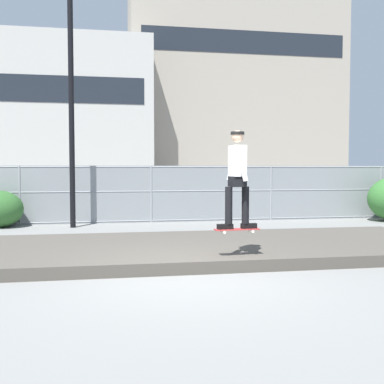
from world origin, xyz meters
name	(u,v)px	position (x,y,z in m)	size (l,w,h in m)	color
ground_plane	(191,278)	(0.00, 0.00, 0.00)	(120.00, 120.00, 0.00)	slate
gravel_berm	(174,249)	(0.00, 2.06, 0.11)	(11.60, 3.73, 0.22)	#4C473F
skateboard	(237,229)	(0.91, 0.58, 0.69)	(0.81, 0.25, 0.07)	#B22D2D
skater	(237,173)	(0.91, 0.58, 1.68)	(0.72, 0.59, 1.72)	black
chain_fence	(151,194)	(0.00, 7.69, 0.93)	(24.54, 0.06, 1.85)	gray
street_lamp	(71,69)	(-2.42, 6.80, 4.69)	(0.44, 0.44, 7.65)	black
library_building	(40,117)	(-8.96, 44.67, 7.35)	(23.40, 15.11, 14.69)	#B2AFA8
office_block	(231,80)	(13.22, 47.84, 12.54)	(24.75, 12.17, 25.07)	#9E9384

